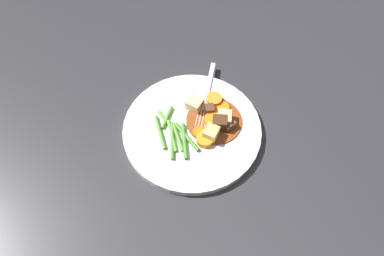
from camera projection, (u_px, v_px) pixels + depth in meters
The scene contains 24 objects.
ground_plane at pixel (192, 132), 0.78m from camera, with size 3.00×3.00×0.00m, color #2D2D33.
dinner_plate at pixel (192, 130), 0.77m from camera, with size 0.28×0.28×0.02m, color white.
stew_sauce at pixel (214, 121), 0.77m from camera, with size 0.12×0.12×0.00m, color brown.
carrot_slice_0 at pixel (199, 132), 0.76m from camera, with size 0.03×0.03×0.01m, color orange.
carrot_slice_1 at pixel (218, 114), 0.78m from camera, with size 0.03×0.03×0.01m, color orange.
carrot_slice_2 at pixel (214, 100), 0.80m from camera, with size 0.03×0.03×0.01m, color orange.
carrot_slice_3 at pixel (213, 120), 0.77m from camera, with size 0.04×0.04×0.01m, color orange.
carrot_slice_4 at pixel (205, 139), 0.74m from camera, with size 0.03×0.03×0.01m, color orange.
carrot_slice_5 at pixel (221, 108), 0.79m from camera, with size 0.03×0.03×0.01m, color orange.
potato_chunk_0 at pixel (211, 133), 0.74m from camera, with size 0.03×0.03×0.03m, color #DBBC6B.
potato_chunk_1 at pixel (195, 104), 0.78m from camera, with size 0.03×0.03×0.02m, color #EAD68C.
potato_chunk_2 at pixel (224, 119), 0.76m from camera, with size 0.03×0.03×0.03m, color #EAD68C.
meat_chunk_0 at pixel (229, 125), 0.76m from camera, with size 0.02×0.02×0.02m, color brown.
meat_chunk_1 at pixel (210, 109), 0.78m from camera, with size 0.02×0.02×0.02m, color #56331E.
meat_chunk_2 at pixel (220, 123), 0.76m from camera, with size 0.03×0.03×0.03m, color #4C2B19.
green_bean_0 at pixel (160, 132), 0.76m from camera, with size 0.01×0.01×0.08m, color #4C8E33.
green_bean_1 at pixel (168, 123), 0.77m from camera, with size 0.01×0.01×0.07m, color #599E38.
green_bean_2 at pixel (172, 141), 0.75m from camera, with size 0.01×0.01×0.08m, color #4C8E33.
green_bean_3 at pixel (187, 137), 0.75m from camera, with size 0.01×0.01×0.08m, color #4C8E33.
green_bean_4 at pixel (173, 137), 0.75m from camera, with size 0.01×0.01×0.07m, color #66AD42.
green_bean_5 at pixel (178, 137), 0.75m from camera, with size 0.01×0.01×0.07m, color #599E38.
green_bean_6 at pixel (185, 141), 0.74m from camera, with size 0.01×0.01×0.08m, color #4C8E33.
green_bean_7 at pixel (167, 117), 0.78m from camera, with size 0.01×0.01×0.06m, color #599E38.
fork at pixel (206, 95), 0.81m from camera, with size 0.12×0.15×0.00m.
Camera 1 is at (-0.19, -0.36, 0.66)m, focal length 35.07 mm.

